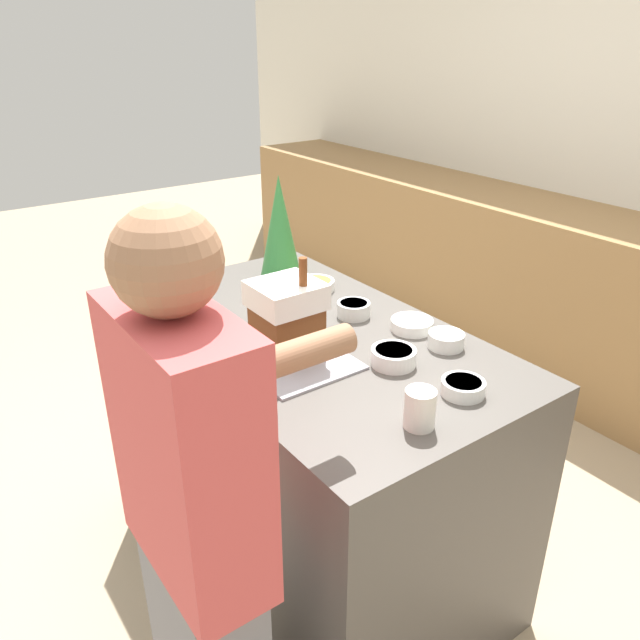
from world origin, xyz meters
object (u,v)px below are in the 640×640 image
object	(u,v)px
candy_bowl_far_right	(463,387)
candy_bowl_beside_tree	(412,324)
candy_bowl_near_tray_left	(446,339)
candy_bowl_far_left	(354,309)
candy_bowl_near_tray_right	(393,356)
gingerbread_house	(287,317)
candy_bowl_behind_tray	(316,284)
person	(199,542)
decorative_tree	(280,228)
candy_bowl_front_corner	(264,293)
mug	(420,409)
baking_tray	(288,355)

from	to	relation	value
candy_bowl_far_right	candy_bowl_beside_tree	world-z (taller)	candy_bowl_far_right
candy_bowl_near_tray_left	candy_bowl_beside_tree	size ratio (longest dim) A/B	0.81
candy_bowl_far_left	candy_bowl_near_tray_right	size ratio (longest dim) A/B	0.85
gingerbread_house	candy_bowl_far_right	size ratio (longest dim) A/B	2.63
gingerbread_house	candy_bowl_behind_tray	size ratio (longest dim) A/B	2.22
gingerbread_house	person	world-z (taller)	person
candy_bowl_far_left	decorative_tree	bearing A→B (deg)	-179.32
person	candy_bowl_far_left	bearing A→B (deg)	121.27
candy_bowl_far_right	candy_bowl_near_tray_right	size ratio (longest dim) A/B	0.89
candy_bowl_far_left	candy_bowl_behind_tray	distance (m)	0.27
candy_bowl_beside_tree	candy_bowl_near_tray_right	world-z (taller)	candy_bowl_near_tray_right
decorative_tree	candy_bowl_front_corner	xyz separation A→B (m)	(0.14, -0.16, -0.18)
person	gingerbread_house	bearing A→B (deg)	128.73
mug	candy_bowl_front_corner	bearing A→B (deg)	173.47
baking_tray	mug	bearing A→B (deg)	7.54
gingerbread_house	mug	bearing A→B (deg)	7.52
decorative_tree	candy_bowl_far_left	distance (m)	0.48
candy_bowl_far_right	candy_bowl_front_corner	world-z (taller)	candy_bowl_front_corner
gingerbread_house	mug	xyz separation A→B (m)	(0.49, 0.06, -0.08)
candy_bowl_behind_tray	candy_bowl_beside_tree	bearing A→B (deg)	6.67
candy_bowl_beside_tree	person	bearing A→B (deg)	-71.26
gingerbread_house	candy_bowl_front_corner	world-z (taller)	gingerbread_house
gingerbread_house	candy_bowl_far_left	xyz separation A→B (m)	(-0.11, 0.34, -0.10)
decorative_tree	candy_bowl_beside_tree	bearing A→B (deg)	8.28
decorative_tree	candy_bowl_near_tray_left	world-z (taller)	decorative_tree
gingerbread_house	decorative_tree	bearing A→B (deg)	149.18
candy_bowl_far_left	candy_bowl_behind_tray	xyz separation A→B (m)	(-0.27, 0.03, -0.01)
candy_bowl_beside_tree	candy_bowl_near_tray_right	bearing A→B (deg)	-55.99
candy_bowl_front_corner	mug	bearing A→B (deg)	-6.53
candy_bowl_near_tray_right	mug	size ratio (longest dim) A/B	1.30
candy_bowl_front_corner	candy_bowl_behind_tray	bearing A→B (deg)	79.82
gingerbread_house	candy_bowl_far_left	size ratio (longest dim) A/B	2.75
baking_tray	candy_bowl_far_right	xyz separation A→B (m)	(0.45, 0.27, 0.02)
candy_bowl_front_corner	candy_bowl_far_left	distance (m)	0.35
baking_tray	candy_bowl_near_tray_left	world-z (taller)	candy_bowl_near_tray_left
candy_bowl_far_right	candy_bowl_front_corner	xyz separation A→B (m)	(-0.86, -0.10, 0.00)
baking_tray	candy_bowl_far_right	size ratio (longest dim) A/B	3.44
baking_tray	candy_bowl_near_tray_right	bearing A→B (deg)	45.12
decorative_tree	gingerbread_house	bearing A→B (deg)	-30.82
baking_tray	decorative_tree	bearing A→B (deg)	149.15
baking_tray	candy_bowl_far_left	xyz separation A→B (m)	(-0.11, 0.34, 0.02)
candy_bowl_beside_tree	person	world-z (taller)	person
candy_bowl_beside_tree	mug	distance (m)	0.54
gingerbread_house	candy_bowl_near_tray_right	size ratio (longest dim) A/B	2.35
gingerbread_house	candy_bowl_front_corner	xyz separation A→B (m)	(-0.41, 0.17, -0.10)
baking_tray	candy_bowl_far_right	distance (m)	0.52
candy_bowl_front_corner	candy_bowl_near_tray_right	size ratio (longest dim) A/B	0.88
decorative_tree	candy_bowl_beside_tree	xyz separation A→B (m)	(0.64, 0.09, -0.18)
baking_tray	candy_bowl_front_corner	size ratio (longest dim) A/B	3.51
decorative_tree	candy_bowl_far_right	size ratio (longest dim) A/B	3.43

